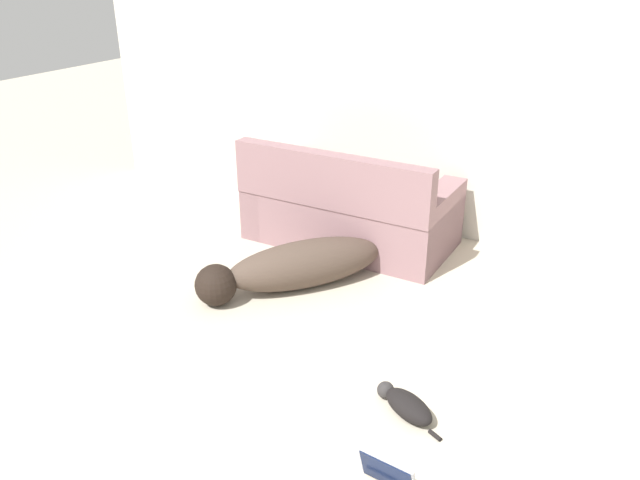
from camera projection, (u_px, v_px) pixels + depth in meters
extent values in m
cube|color=beige|center=(463.00, 90.00, 5.09)|extent=(7.52, 0.06, 2.58)
cube|color=gray|center=(351.00, 217.00, 5.41)|extent=(1.75, 0.92, 0.45)
cube|color=gray|center=(330.00, 181.00, 4.92)|extent=(1.73, 0.18, 0.44)
cube|color=gray|center=(435.00, 227.00, 5.04)|extent=(0.22, 0.89, 0.59)
cube|color=gray|center=(277.00, 194.00, 5.72)|extent=(0.22, 0.89, 0.59)
ellipsoid|color=#4C3D33|center=(306.00, 264.00, 4.70)|extent=(1.05, 1.20, 0.36)
sphere|color=black|center=(216.00, 285.00, 4.46)|extent=(0.43, 0.43, 0.30)
cylinder|color=#4C3D33|center=(394.00, 264.00, 5.04)|extent=(0.22, 0.27, 0.04)
ellipsoid|color=black|center=(409.00, 406.00, 3.40)|extent=(0.36, 0.29, 0.13)
sphere|color=#2D2B2B|center=(386.00, 390.00, 3.55)|extent=(0.13, 0.13, 0.10)
cylinder|color=black|center=(435.00, 435.00, 3.27)|extent=(0.08, 0.06, 0.02)
cube|color=#B7B7BC|center=(387.00, 472.00, 2.90)|extent=(0.29, 0.10, 0.21)
cube|color=#0F1938|center=(386.00, 474.00, 2.90)|extent=(0.27, 0.09, 0.18)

